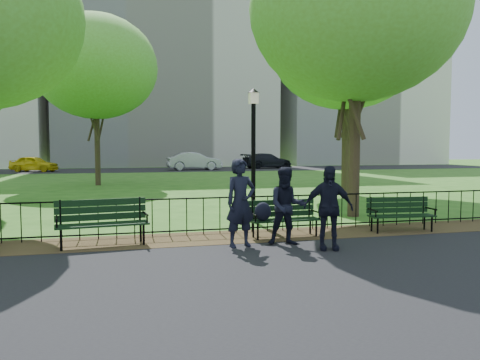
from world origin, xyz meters
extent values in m
plane|color=#2D631A|center=(0.00, 0.00, 0.00)|extent=(120.00, 120.00, 0.00)
cube|color=black|center=(0.00, -3.40, 0.01)|extent=(60.00, 9.20, 0.01)
cube|color=#3C2E18|center=(0.00, 1.50, 0.01)|extent=(60.00, 1.60, 0.01)
cube|color=black|center=(0.00, 35.00, 0.01)|extent=(70.00, 9.00, 0.01)
cylinder|color=black|center=(0.00, 2.00, 0.88)|extent=(24.00, 0.04, 0.04)
cylinder|color=black|center=(0.00, 2.00, 0.12)|extent=(24.00, 0.04, 0.04)
cylinder|color=black|center=(0.00, 2.00, 0.45)|extent=(0.02, 0.02, 0.90)
cube|color=beige|center=(2.00, 48.00, 15.00)|extent=(24.00, 15.00, 30.00)
cube|color=silver|center=(26.00, 48.00, 12.00)|extent=(20.00, 15.00, 24.00)
cube|color=black|center=(0.36, 1.19, 0.41)|extent=(1.66, 0.50, 0.04)
cube|color=black|center=(0.35, 1.43, 0.73)|extent=(1.65, 0.09, 0.41)
cylinder|color=black|center=(-0.35, 1.00, 0.21)|extent=(0.05, 0.05, 0.41)
cylinder|color=black|center=(1.08, 1.05, 0.21)|extent=(0.05, 0.05, 0.41)
cylinder|color=black|center=(-0.36, 1.33, 0.21)|extent=(0.05, 0.05, 0.41)
cylinder|color=black|center=(1.07, 1.38, 0.21)|extent=(0.05, 0.05, 0.41)
cylinder|color=black|center=(-0.42, 1.16, 0.58)|extent=(0.05, 0.51, 0.04)
cylinder|color=black|center=(1.14, 1.21, 0.58)|extent=(0.05, 0.51, 0.04)
ellipsoid|color=black|center=(-0.21, 1.08, 0.64)|extent=(0.39, 0.28, 0.42)
cube|color=black|center=(-3.67, 1.18, 0.47)|extent=(1.93, 0.73, 0.04)
cube|color=black|center=(-3.71, 1.45, 0.83)|extent=(1.87, 0.27, 0.47)
cylinder|color=black|center=(-4.46, 0.89, 0.24)|extent=(0.05, 0.05, 0.47)
cylinder|color=black|center=(-2.84, 1.09, 0.24)|extent=(0.05, 0.05, 0.47)
cylinder|color=black|center=(-4.51, 1.27, 0.24)|extent=(0.05, 0.05, 0.47)
cylinder|color=black|center=(-2.89, 1.47, 0.24)|extent=(0.05, 0.05, 0.47)
cylinder|color=black|center=(-4.56, 1.07, 0.66)|extent=(0.11, 0.59, 0.04)
cylinder|color=black|center=(-2.79, 1.29, 0.66)|extent=(0.11, 0.59, 0.04)
cube|color=black|center=(3.36, 1.11, 0.41)|extent=(1.66, 0.57, 0.04)
cube|color=black|center=(3.38, 1.34, 0.72)|extent=(1.63, 0.16, 0.41)
cylinder|color=black|center=(2.64, 1.00, 0.20)|extent=(0.05, 0.05, 0.41)
cylinder|color=black|center=(4.05, 0.89, 0.20)|extent=(0.05, 0.05, 0.41)
cylinder|color=black|center=(2.67, 1.33, 0.20)|extent=(0.05, 0.05, 0.41)
cylinder|color=black|center=(4.08, 1.21, 0.20)|extent=(0.05, 0.05, 0.41)
cylinder|color=black|center=(2.59, 1.17, 0.57)|extent=(0.08, 0.51, 0.04)
cylinder|color=black|center=(4.13, 1.05, 0.57)|extent=(0.08, 0.51, 0.04)
cylinder|color=black|center=(0.30, 3.63, 0.08)|extent=(0.29, 0.29, 0.17)
cylinder|color=black|center=(0.30, 3.63, 1.67)|extent=(0.13, 0.13, 3.33)
cube|color=beige|center=(0.30, 3.63, 3.44)|extent=(0.23, 0.23, 0.31)
cone|color=black|center=(0.30, 3.63, 3.65)|extent=(0.33, 0.33, 0.13)
cylinder|color=#2D2116|center=(3.51, 3.84, 1.88)|extent=(0.35, 0.35, 3.75)
ellipsoid|color=#58932C|center=(3.51, 3.84, 6.12)|extent=(6.32, 6.32, 5.37)
cylinder|color=#2D2116|center=(6.52, 10.34, 2.06)|extent=(0.31, 0.31, 4.11)
ellipsoid|color=#58932C|center=(6.52, 10.34, 6.71)|extent=(6.92, 6.92, 5.88)
cylinder|color=#2D2116|center=(-4.49, 17.88, 1.97)|extent=(0.30, 0.30, 3.95)
ellipsoid|color=#58932C|center=(-4.49, 17.88, 6.44)|extent=(6.65, 6.65, 5.65)
imported|color=black|center=(-0.88, 0.45, 0.93)|extent=(0.75, 0.58, 1.84)
imported|color=black|center=(0.11, 0.39, 0.84)|extent=(0.87, 0.57, 1.66)
imported|color=black|center=(0.76, -0.26, 0.86)|extent=(1.07, 0.65, 1.71)
imported|color=yellow|center=(-10.44, 34.07, 0.69)|extent=(4.27, 2.92, 1.35)
imported|color=#989B9F|center=(3.29, 33.65, 0.83)|extent=(5.01, 1.92, 1.63)
imported|color=black|center=(10.82, 35.31, 0.75)|extent=(5.36, 2.90, 1.48)
camera|label=1|loc=(-3.30, -8.89, 2.08)|focal=35.00mm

